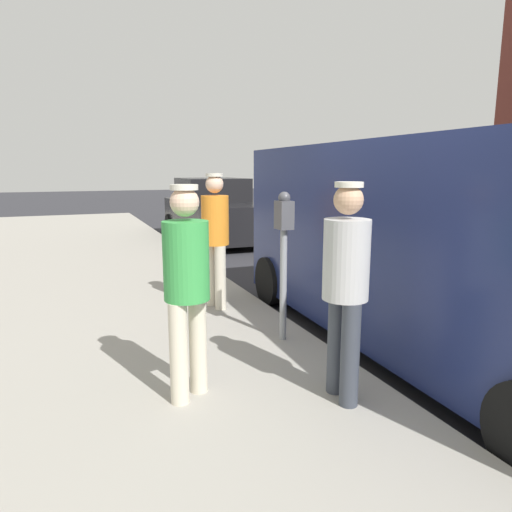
{
  "coord_description": "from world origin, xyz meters",
  "views": [
    {
      "loc": [
        3.33,
        3.17,
        1.89
      ],
      "look_at": [
        1.65,
        -0.92,
        1.05
      ],
      "focal_mm": 32.33,
      "sensor_mm": 36.0,
      "label": 1
    }
  ],
  "objects_px": {
    "parking_meter_near": "(284,241)",
    "pedestrian_in_green": "(187,280)",
    "parked_van": "(433,241)",
    "parked_sedan_behind": "(214,213)",
    "pedestrian_in_orange": "(215,232)",
    "pedestrian_in_gray": "(346,279)"
  },
  "relations": [
    {
      "from": "parking_meter_near",
      "to": "pedestrian_in_green",
      "type": "distance_m",
      "value": 1.46
    },
    {
      "from": "pedestrian_in_orange",
      "to": "pedestrian_in_green",
      "type": "xyz_separation_m",
      "value": [
        0.91,
        2.19,
        -0.04
      ]
    },
    {
      "from": "parking_meter_near",
      "to": "parked_van",
      "type": "distance_m",
      "value": 1.56
    },
    {
      "from": "pedestrian_in_green",
      "to": "parked_van",
      "type": "height_order",
      "value": "parked_van"
    },
    {
      "from": "parked_van",
      "to": "parked_sedan_behind",
      "type": "distance_m",
      "value": 8.12
    },
    {
      "from": "pedestrian_in_orange",
      "to": "pedestrian_in_green",
      "type": "bearing_deg",
      "value": 67.5
    },
    {
      "from": "pedestrian_in_orange",
      "to": "pedestrian_in_gray",
      "type": "distance_m",
      "value": 2.66
    },
    {
      "from": "pedestrian_in_green",
      "to": "parked_sedan_behind",
      "type": "xyz_separation_m",
      "value": [
        -2.84,
        -8.5,
        -0.33
      ]
    },
    {
      "from": "pedestrian_in_orange",
      "to": "parked_sedan_behind",
      "type": "distance_m",
      "value": 6.61
    },
    {
      "from": "parking_meter_near",
      "to": "pedestrian_in_green",
      "type": "relative_size",
      "value": 0.93
    },
    {
      "from": "pedestrian_in_green",
      "to": "parked_van",
      "type": "xyz_separation_m",
      "value": [
        -2.7,
        -0.39,
        0.08
      ]
    },
    {
      "from": "pedestrian_in_gray",
      "to": "pedestrian_in_green",
      "type": "height_order",
      "value": "pedestrian_in_gray"
    },
    {
      "from": "parking_meter_near",
      "to": "pedestrian_in_orange",
      "type": "height_order",
      "value": "pedestrian_in_orange"
    },
    {
      "from": "pedestrian_in_green",
      "to": "parked_sedan_behind",
      "type": "distance_m",
      "value": 8.97
    },
    {
      "from": "pedestrian_in_gray",
      "to": "pedestrian_in_green",
      "type": "xyz_separation_m",
      "value": [
        1.07,
        -0.47,
        -0.01
      ]
    },
    {
      "from": "pedestrian_in_orange",
      "to": "parked_van",
      "type": "relative_size",
      "value": 0.32
    },
    {
      "from": "pedestrian_in_gray",
      "to": "parked_van",
      "type": "relative_size",
      "value": 0.31
    },
    {
      "from": "pedestrian_in_green",
      "to": "parked_sedan_behind",
      "type": "relative_size",
      "value": 0.37
    },
    {
      "from": "pedestrian_in_green",
      "to": "parked_van",
      "type": "relative_size",
      "value": 0.31
    },
    {
      "from": "pedestrian_in_green",
      "to": "parked_sedan_behind",
      "type": "bearing_deg",
      "value": -108.45
    },
    {
      "from": "parking_meter_near",
      "to": "pedestrian_in_gray",
      "type": "distance_m",
      "value": 1.31
    },
    {
      "from": "parking_meter_near",
      "to": "pedestrian_in_gray",
      "type": "xyz_separation_m",
      "value": [
        0.12,
        1.3,
        -0.09
      ]
    }
  ]
}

